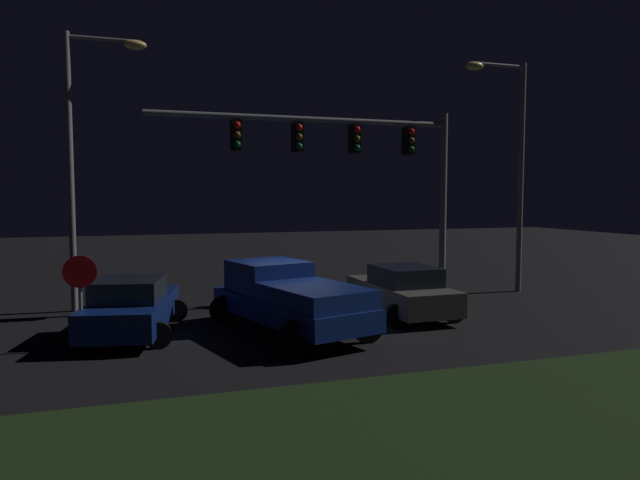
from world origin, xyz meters
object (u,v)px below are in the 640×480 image
(pickup_truck, at_px, (287,294))
(car_sedan_far, at_px, (402,291))
(stop_sign, at_px, (80,284))
(car_sedan, at_px, (131,307))
(traffic_signal_gantry, at_px, (356,153))
(street_lamp_left, at_px, (85,139))
(street_lamp_right, at_px, (510,150))

(pickup_truck, xyz_separation_m, car_sedan_far, (3.85, 0.99, -0.26))
(pickup_truck, distance_m, stop_sign, 5.09)
(car_sedan, xyz_separation_m, car_sedan_far, (7.79, 0.09, 0.00))
(car_sedan_far, xyz_separation_m, traffic_signal_gantry, (-0.51, 2.55, 4.29))
(street_lamp_left, relative_size, stop_sign, 3.85)
(car_sedan, bearing_deg, street_lamp_left, 29.89)
(pickup_truck, distance_m, car_sedan, 4.05)
(street_lamp_left, height_order, street_lamp_right, street_lamp_left)
(street_lamp_left, distance_m, stop_sign, 6.26)
(car_sedan, relative_size, stop_sign, 2.10)
(car_sedan_far, distance_m, street_lamp_left, 10.80)
(car_sedan_far, relative_size, street_lamp_left, 0.52)
(stop_sign, bearing_deg, car_sedan_far, 8.00)
(car_sedan_far, height_order, street_lamp_left, street_lamp_left)
(car_sedan, bearing_deg, car_sedan_far, -77.22)
(car_sedan_far, distance_m, traffic_signal_gantry, 5.02)
(pickup_truck, bearing_deg, street_lamp_left, 32.01)
(street_lamp_right, distance_m, stop_sign, 15.54)
(pickup_truck, xyz_separation_m, street_lamp_left, (-5.17, 4.71, 4.35))
(car_sedan_far, xyz_separation_m, street_lamp_right, (5.67, 2.62, 4.57))
(traffic_signal_gantry, bearing_deg, car_sedan, -160.03)
(car_sedan, distance_m, street_lamp_left, 6.11)
(traffic_signal_gantry, height_order, street_lamp_right, street_lamp_right)
(pickup_truck, relative_size, street_lamp_left, 0.67)
(traffic_signal_gantry, xyz_separation_m, street_lamp_right, (6.18, 0.07, 0.28))
(car_sedan, height_order, car_sedan_far, same)
(car_sedan_far, distance_m, street_lamp_right, 7.74)
(traffic_signal_gantry, distance_m, street_lamp_right, 6.18)
(pickup_truck, bearing_deg, traffic_signal_gantry, -59.00)
(car_sedan_far, bearing_deg, street_lamp_left, 66.85)
(pickup_truck, bearing_deg, car_sedan_far, -91.28)
(stop_sign, bearing_deg, traffic_signal_gantry, 24.38)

